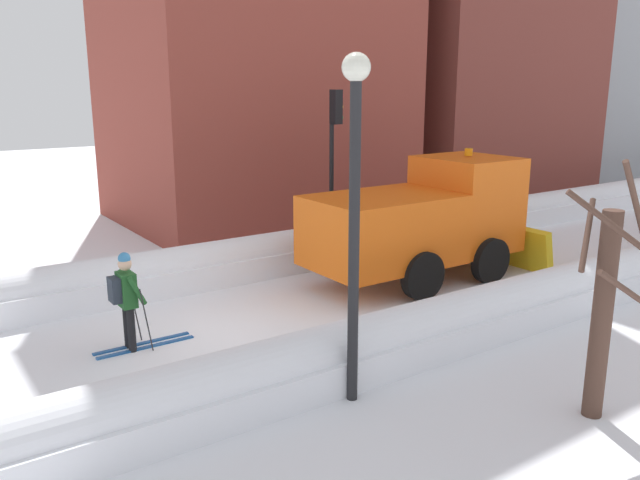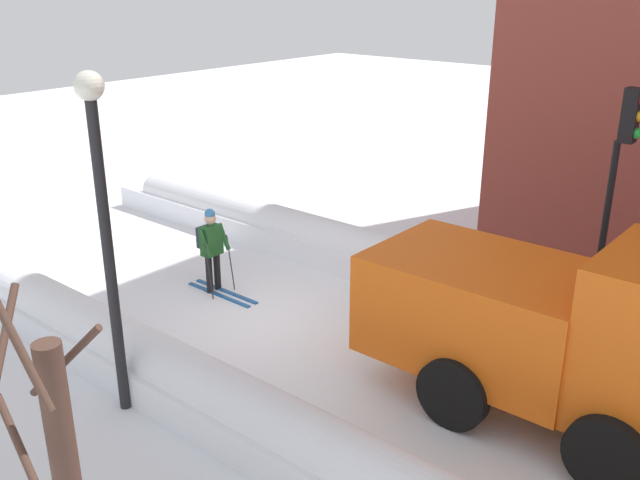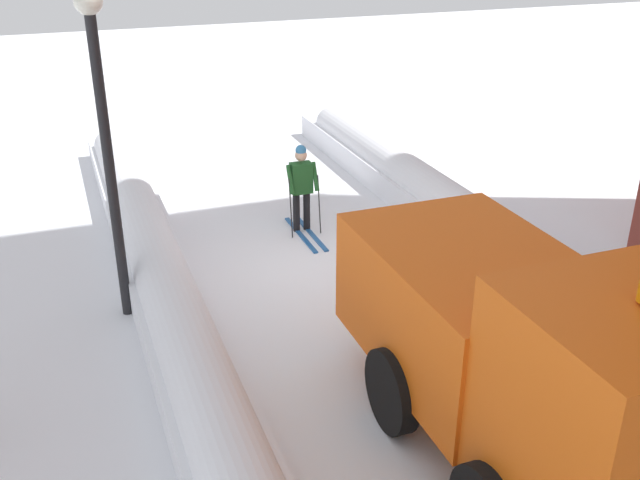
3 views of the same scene
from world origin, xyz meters
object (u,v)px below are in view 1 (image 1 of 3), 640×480
at_px(skier, 127,297).
at_px(bare_tree_near, 604,307).
at_px(plow_truck, 425,220).
at_px(traffic_light_pole, 335,141).
at_px(street_lamp, 355,189).

bearing_deg(skier, bare_tree_near, 37.43).
bearing_deg(plow_truck, traffic_light_pole, -170.46).
distance_m(street_lamp, bare_tree_near, 3.82).
distance_m(plow_truck, street_lamp, 6.75).
bearing_deg(street_lamp, bare_tree_near, 46.86).
height_order(plow_truck, traffic_light_pole, traffic_light_pole).
xyz_separation_m(skier, street_lamp, (3.75, 2.16, 2.23)).
distance_m(skier, street_lamp, 4.87).
relative_size(plow_truck, traffic_light_pole, 1.33).
xyz_separation_m(plow_truck, bare_tree_near, (6.31, -2.66, 0.18)).
relative_size(traffic_light_pole, street_lamp, 0.89).
height_order(plow_truck, bare_tree_near, bare_tree_near).
distance_m(plow_truck, skier, 7.37).
bearing_deg(skier, plow_truck, 91.41).
bearing_deg(bare_tree_near, plow_truck, 157.16).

